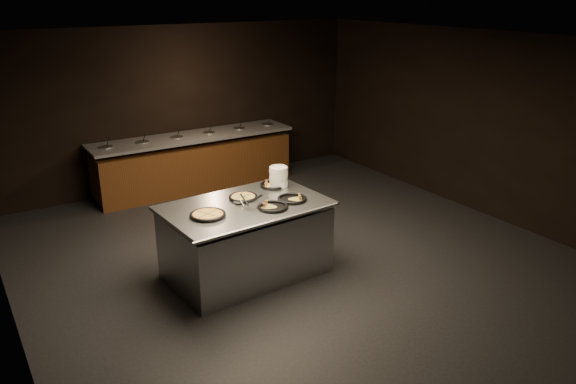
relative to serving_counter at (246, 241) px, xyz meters
The scene contains 11 objects.
room 1.27m from the serving_counter, 10.21° to the right, with size 7.02×8.02×2.92m.
salad_bar 3.51m from the serving_counter, 77.09° to the left, with size 3.70×0.83×1.18m.
serving_counter is the anchor object (origin of this frame).
plate_stack 1.00m from the serving_counter, 25.83° to the left, with size 0.25×0.25×0.28m, color silver.
pan_veggie_whole 0.77m from the serving_counter, 169.04° to the right, with size 0.43×0.43×0.04m.
pan_cheese_whole 0.56m from the serving_counter, 68.38° to the left, with size 0.37×0.37×0.04m.
pan_cheese_slices_a 0.91m from the serving_counter, 31.25° to the left, with size 0.36×0.36×0.04m.
pan_cheese_slices_b 0.64m from the serving_counter, 52.45° to the right, with size 0.38×0.38×0.04m.
pan_veggie_slices 0.80m from the serving_counter, 18.48° to the right, with size 0.37×0.37×0.04m.
server_left 0.58m from the serving_counter, 142.66° to the right, with size 0.09×0.31×0.15m.
server_right 0.62m from the serving_counter, 69.06° to the right, with size 0.33×0.22×0.17m.
Camera 1 is at (-3.80, -5.63, 3.48)m, focal length 35.00 mm.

